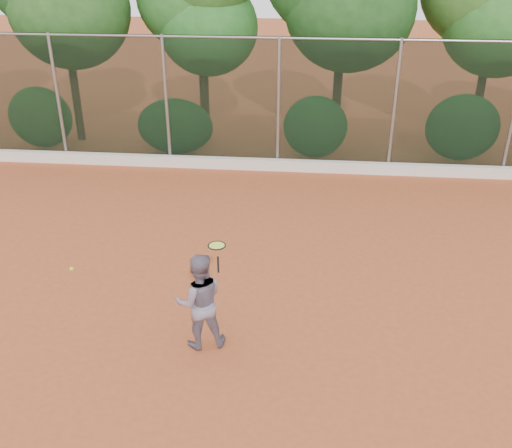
{
  "coord_description": "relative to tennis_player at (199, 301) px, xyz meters",
  "views": [
    {
      "loc": [
        0.86,
        -7.76,
        5.67
      ],
      "look_at": [
        0.0,
        1.0,
        1.25
      ],
      "focal_mm": 40.0,
      "sensor_mm": 36.0,
      "label": 1
    }
  ],
  "objects": [
    {
      "name": "tennis_racket",
      "position": [
        0.3,
        -0.01,
        0.94
      ],
      "size": [
        0.33,
        0.33,
        0.5
      ],
      "color": "black",
      "rests_on": "ground"
    },
    {
      "name": "tennis_player",
      "position": [
        0.0,
        0.0,
        0.0
      ],
      "size": [
        0.91,
        0.79,
        1.58
      ],
      "primitive_type": "imported",
      "rotation": [
        0.0,
        0.0,
        3.43
      ],
      "color": "slate",
      "rests_on": "ground"
    },
    {
      "name": "tennis_ball_in_flight",
      "position": [
        -1.89,
        -0.06,
        0.49
      ],
      "size": [
        0.06,
        0.06,
        0.06
      ],
      "color": "#C6E734",
      "rests_on": "ground"
    },
    {
      "name": "chainlink_fence",
      "position": [
        0.68,
        7.75,
        1.07
      ],
      "size": [
        24.09,
        0.09,
        3.5
      ],
      "color": "black",
      "rests_on": "ground"
    },
    {
      "name": "ground",
      "position": [
        0.68,
        0.75,
        -0.79
      ],
      "size": [
        80.0,
        80.0,
        0.0
      ],
      "primitive_type": "plane",
      "color": "#AB4E28",
      "rests_on": "ground"
    },
    {
      "name": "concrete_curb",
      "position": [
        0.68,
        7.57,
        -0.64
      ],
      "size": [
        24.0,
        0.2,
        0.3
      ],
      "primitive_type": "cube",
      "color": "silver",
      "rests_on": "ground"
    }
  ]
}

